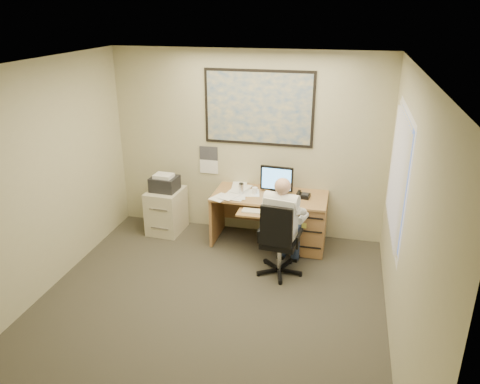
% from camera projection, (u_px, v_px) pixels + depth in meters
% --- Properties ---
extents(room_shell, '(4.00, 4.50, 2.70)m').
position_uv_depth(room_shell, '(200.00, 205.00, 4.75)').
color(room_shell, '#363329').
rests_on(room_shell, ground).
extents(desk, '(1.60, 0.97, 1.13)m').
position_uv_depth(desk, '(293.00, 217.00, 6.65)').
color(desk, '#A47846').
rests_on(desk, ground).
extents(world_map, '(1.56, 0.03, 1.06)m').
position_uv_depth(world_map, '(259.00, 108.00, 6.53)').
color(world_map, '#1E4C93').
rests_on(world_map, room_shell).
extents(wall_calendar, '(0.28, 0.01, 0.42)m').
position_uv_depth(wall_calendar, '(209.00, 160.00, 7.00)').
color(wall_calendar, white).
rests_on(wall_calendar, room_shell).
extents(window_blinds, '(0.06, 1.40, 1.30)m').
position_uv_depth(window_blinds, '(399.00, 175.00, 4.98)').
color(window_blinds, beige).
rests_on(window_blinds, room_shell).
extents(filing_cabinet, '(0.51, 0.60, 0.93)m').
position_uv_depth(filing_cabinet, '(166.00, 207.00, 7.08)').
color(filing_cabinet, beige).
rests_on(filing_cabinet, ground).
extents(office_chair, '(0.66, 0.66, 1.02)m').
position_uv_depth(office_chair, '(279.00, 254.00, 5.94)').
color(office_chair, black).
rests_on(office_chair, ground).
extents(person, '(0.67, 0.86, 1.29)m').
position_uv_depth(person, '(281.00, 226.00, 5.88)').
color(person, white).
rests_on(person, office_chair).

